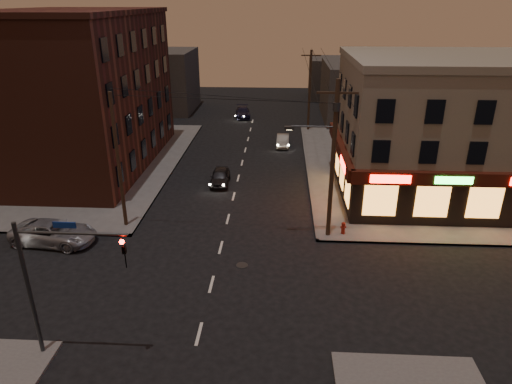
# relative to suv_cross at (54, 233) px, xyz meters

# --- Properties ---
(ground) EXTENTS (120.00, 120.00, 0.00)m
(ground) POSITION_rel_suv_cross_xyz_m (10.59, -4.00, -0.73)
(ground) COLOR black
(ground) RESTS_ON ground
(sidewalk_ne) EXTENTS (24.00, 28.00, 0.15)m
(sidewalk_ne) POSITION_rel_suv_cross_xyz_m (28.59, 15.00, -0.66)
(sidewalk_ne) COLOR #514F4C
(sidewalk_ne) RESTS_ON ground
(sidewalk_nw) EXTENTS (24.00, 28.00, 0.15)m
(sidewalk_nw) POSITION_rel_suv_cross_xyz_m (-7.41, 15.00, -0.66)
(sidewalk_nw) COLOR #514F4C
(sidewalk_nw) RESTS_ON ground
(pizza_building) EXTENTS (15.85, 12.85, 10.50)m
(pizza_building) POSITION_rel_suv_cross_xyz_m (26.52, 9.43, 4.61)
(pizza_building) COLOR gray
(pizza_building) RESTS_ON sidewalk_ne
(brick_apartment) EXTENTS (12.00, 20.00, 13.00)m
(brick_apartment) POSITION_rel_suv_cross_xyz_m (-3.91, 15.00, 5.92)
(brick_apartment) COLOR #4E2419
(brick_apartment) RESTS_ON sidewalk_nw
(bg_building_ne_a) EXTENTS (10.00, 12.00, 7.00)m
(bg_building_ne_a) POSITION_rel_suv_cross_xyz_m (24.59, 34.00, 2.77)
(bg_building_ne_a) COLOR #3F3D3A
(bg_building_ne_a) RESTS_ON ground
(bg_building_nw) EXTENTS (9.00, 10.00, 8.00)m
(bg_building_nw) POSITION_rel_suv_cross_xyz_m (-2.41, 38.00, 3.27)
(bg_building_nw) COLOR #3F3D3A
(bg_building_nw) RESTS_ON ground
(bg_building_ne_b) EXTENTS (8.00, 8.00, 6.00)m
(bg_building_ne_b) POSITION_rel_suv_cross_xyz_m (22.59, 48.00, 2.27)
(bg_building_ne_b) COLOR #3F3D3A
(bg_building_ne_b) RESTS_ON ground
(utility_pole_main) EXTENTS (4.20, 0.44, 10.00)m
(utility_pole_main) POSITION_rel_suv_cross_xyz_m (17.27, 1.80, 5.03)
(utility_pole_main) COLOR #382619
(utility_pole_main) RESTS_ON sidewalk_ne
(utility_pole_far) EXTENTS (0.26, 0.26, 9.00)m
(utility_pole_far) POSITION_rel_suv_cross_xyz_m (17.39, 28.00, 3.92)
(utility_pole_far) COLOR #382619
(utility_pole_far) RESTS_ON sidewalk_ne
(utility_pole_west) EXTENTS (0.24, 0.24, 9.00)m
(utility_pole_west) POSITION_rel_suv_cross_xyz_m (3.79, 2.50, 3.92)
(utility_pole_west) COLOR #382619
(utility_pole_west) RESTS_ON sidewalk_nw
(traffic_signal) EXTENTS (4.49, 0.32, 6.47)m
(traffic_signal) POSITION_rel_suv_cross_xyz_m (5.02, -9.60, 3.42)
(traffic_signal) COLOR #333538
(traffic_signal) RESTS_ON ground
(suv_cross) EXTENTS (5.52, 3.02, 1.47)m
(suv_cross) POSITION_rel_suv_cross_xyz_m (0.00, 0.00, 0.00)
(suv_cross) COLOR gray
(suv_cross) RESTS_ON ground
(sedan_near) EXTENTS (1.61, 3.79, 1.28)m
(sedan_near) POSITION_rel_suv_cross_xyz_m (9.20, 10.58, -0.09)
(sedan_near) COLOR black
(sedan_near) RESTS_ON ground
(sedan_mid) EXTENTS (1.33, 3.63, 1.19)m
(sedan_mid) POSITION_rel_suv_cross_xyz_m (14.43, 21.59, -0.14)
(sedan_mid) COLOR gray
(sedan_mid) RESTS_ON ground
(sedan_far) EXTENTS (2.32, 4.63, 1.29)m
(sedan_far) POSITION_rel_suv_cross_xyz_m (9.18, 34.12, -0.09)
(sedan_far) COLOR black
(sedan_far) RESTS_ON ground
(fire_hydrant) EXTENTS (0.37, 0.37, 0.84)m
(fire_hydrant) POSITION_rel_suv_cross_xyz_m (18.39, 2.00, -0.13)
(fire_hydrant) COLOR maroon
(fire_hydrant) RESTS_ON sidewalk_ne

